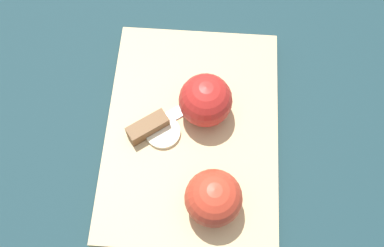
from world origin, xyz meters
TOP-DOWN VIEW (x-y plane):
  - ground_plane at (0.00, 0.00)m, footprint 4.00×4.00m
  - cutting_board at (0.00, 0.00)m, footprint 0.33×0.24m
  - apple_half_left at (-0.11, -0.03)m, footprint 0.07×0.07m
  - apple_half_right at (0.03, -0.02)m, footprint 0.07×0.07m
  - knife at (0.00, 0.05)m, footprint 0.11×0.14m
  - apple_slice at (-0.01, 0.04)m, footprint 0.05×0.05m

SIDE VIEW (x-z plane):
  - ground_plane at x=0.00m, z-range 0.00..0.00m
  - cutting_board at x=0.00m, z-range 0.00..0.02m
  - apple_slice at x=-0.01m, z-range 0.02..0.03m
  - knife at x=0.00m, z-range 0.02..0.04m
  - apple_half_left at x=-0.11m, z-range 0.02..0.09m
  - apple_half_right at x=0.03m, z-range 0.02..0.09m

